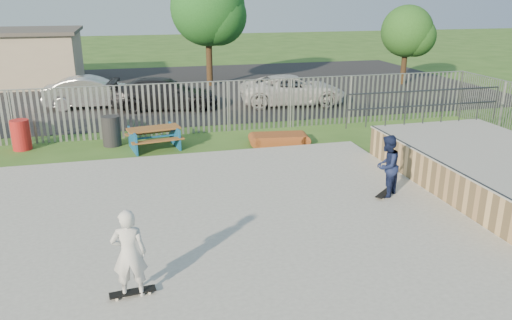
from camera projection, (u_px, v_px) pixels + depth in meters
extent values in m
plane|color=#305B1F|center=(145.00, 248.00, 10.71)|extent=(120.00, 120.00, 0.00)
cube|color=gray|center=(145.00, 245.00, 10.69)|extent=(15.00, 12.00, 0.15)
cube|color=tan|center=(495.00, 173.00, 13.68)|extent=(4.00, 7.00, 1.05)
cube|color=#9E9E99|center=(498.00, 154.00, 13.50)|extent=(4.05, 7.05, 0.04)
cylinder|color=#383A3F|center=(434.00, 159.00, 13.04)|extent=(0.06, 7.00, 0.06)
cube|color=brown|center=(153.00, 128.00, 17.39)|extent=(1.88, 0.99, 0.06)
cube|color=brown|center=(158.00, 141.00, 16.97)|extent=(1.81, 0.58, 0.05)
cube|color=brown|center=(150.00, 132.00, 18.00)|extent=(1.81, 0.58, 0.05)
cube|color=#135085|center=(154.00, 138.00, 17.51)|extent=(1.80, 1.64, 0.73)
cube|color=brown|center=(279.00, 139.00, 18.09)|extent=(1.91, 1.13, 0.36)
cylinder|color=#AB1B1A|center=(21.00, 135.00, 17.32)|extent=(0.63, 0.63, 1.06)
cylinder|color=black|center=(111.00, 131.00, 17.78)|extent=(0.65, 0.65, 1.08)
cube|color=black|center=(131.00, 90.00, 28.18)|extent=(40.00, 18.00, 0.02)
imported|color=silver|center=(93.00, 92.00, 23.65)|extent=(4.53, 1.79, 1.47)
imported|color=black|center=(165.00, 94.00, 23.36)|extent=(5.23, 2.74, 1.45)
imported|color=silver|center=(293.00, 90.00, 24.34)|extent=(5.37, 2.96, 1.42)
cylinder|color=#412D1A|center=(209.00, 53.00, 29.06)|extent=(0.36, 0.36, 3.78)
sphere|color=#1C531D|center=(208.00, 8.00, 28.27)|extent=(4.24, 4.24, 4.24)
cylinder|color=#3A2917|center=(404.00, 62.00, 29.72)|extent=(0.32, 0.32, 2.67)
sphere|color=#224E1A|center=(407.00, 31.00, 29.15)|extent=(2.99, 2.99, 2.99)
cube|color=black|center=(384.00, 193.00, 13.08)|extent=(0.74, 0.66, 0.02)
cube|color=black|center=(133.00, 292.00, 8.75)|extent=(0.82, 0.28, 0.02)
imported|color=#151E43|center=(387.00, 166.00, 12.84)|extent=(1.01, 0.98, 1.63)
imported|color=silver|center=(129.00, 254.00, 8.51)|extent=(0.62, 0.43, 1.63)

